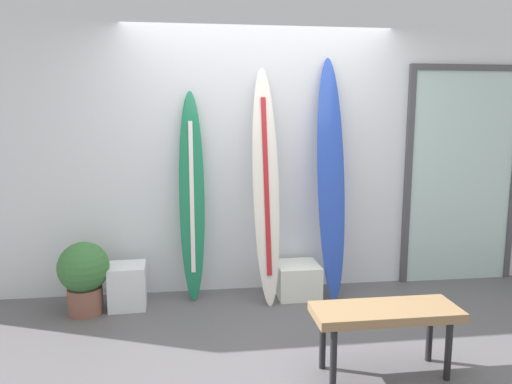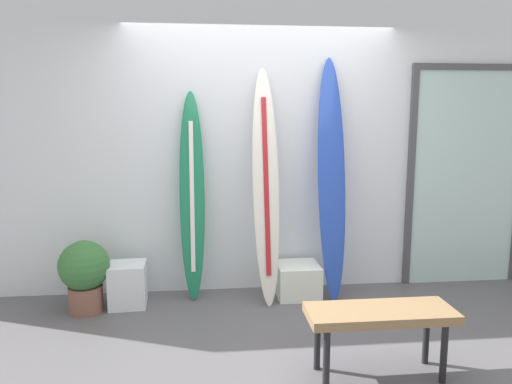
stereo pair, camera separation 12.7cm
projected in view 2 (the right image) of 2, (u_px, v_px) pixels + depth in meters
ground at (279, 346)px, 3.64m from camera, size 8.00×8.00×0.04m
wall_back at (259, 145)px, 4.69m from camera, size 7.20×0.20×2.80m
surfboard_emerald at (192, 199)px, 4.43m from camera, size 0.23×0.28×1.91m
surfboard_ivory at (266, 186)px, 4.37m from camera, size 0.26×0.50×2.12m
surfboard_cobalt at (332, 180)px, 4.46m from camera, size 0.26×0.46×2.22m
display_block_left at (298, 280)px, 4.57m from camera, size 0.40×0.40×0.31m
display_block_center at (128, 285)px, 4.34m from camera, size 0.33×0.33×0.39m
glass_door at (465, 173)px, 4.83m from camera, size 1.20×0.06×2.18m
potted_plant at (84, 272)px, 4.18m from camera, size 0.43×0.43×0.63m
bench at (380, 318)px, 3.13m from camera, size 0.95×0.35×0.46m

